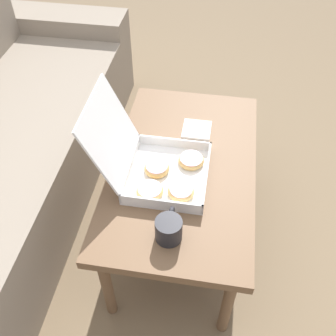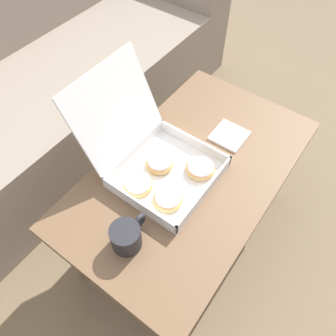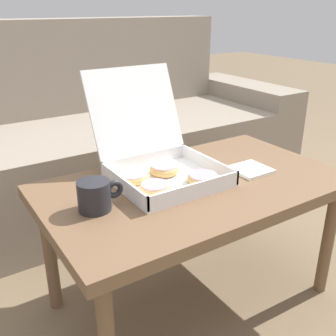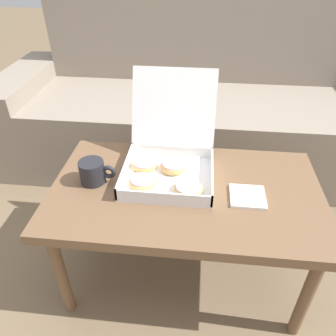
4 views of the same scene
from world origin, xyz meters
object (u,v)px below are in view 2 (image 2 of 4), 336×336
(couch, at_px, (30,97))
(pastry_box, at_px, (157,162))
(coffee_table, at_px, (191,178))
(coffee_mug, at_px, (127,236))

(couch, bearing_deg, pastry_box, -95.32)
(couch, height_order, coffee_table, couch)
(coffee_table, distance_m, pastry_box, 0.17)
(couch, xyz_separation_m, coffee_mug, (-0.35, -0.97, 0.20))
(coffee_mug, bearing_deg, pastry_box, 18.56)
(couch, relative_size, coffee_table, 2.37)
(couch, bearing_deg, coffee_mug, -109.92)
(coffee_table, relative_size, coffee_mug, 7.23)
(pastry_box, bearing_deg, coffee_mug, -161.44)
(coffee_table, height_order, coffee_mug, coffee_mug)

